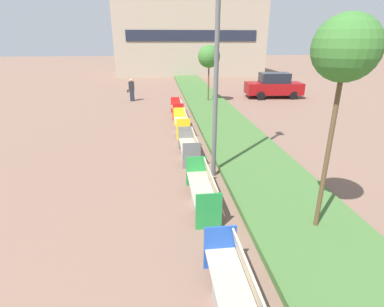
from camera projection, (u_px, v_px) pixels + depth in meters
name	position (u px, v px, depth m)	size (l,w,h in m)	color
planter_grass_strip	(260.00, 168.00, 10.22)	(2.80, 120.00, 0.18)	#426B33
building_backdrop	(189.00, 40.00, 37.44)	(17.88, 6.79, 8.37)	tan
bench_blue_frame	(233.00, 290.00, 4.90)	(0.65, 1.93, 0.94)	#9E9B96
bench_green_frame	(203.00, 192.00, 8.04)	(0.65, 2.33, 0.94)	#9E9B96
bench_grey_frame	(190.00, 149.00, 11.23)	(0.65, 2.06, 0.94)	#9E9B96
bench_yellow_frame	(182.00, 124.00, 14.43)	(0.65, 2.34, 0.94)	#9E9B96
bench_red_frame	(178.00, 110.00, 17.39)	(0.65, 2.01, 0.94)	#9E9B96
street_lamp_post	(218.00, 17.00, 8.18)	(0.24, 0.44, 8.77)	#56595B
sapling_tree_near	(346.00, 50.00, 5.58)	(1.26, 1.26, 4.68)	brown
sapling_tree_far	(209.00, 57.00, 20.14)	(1.50, 1.50, 3.88)	brown
pedestrian_walking	(132.00, 90.00, 21.54)	(0.53, 0.24, 1.60)	#232633
parked_car_distant	(274.00, 86.00, 22.78)	(4.33, 2.08, 1.86)	maroon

